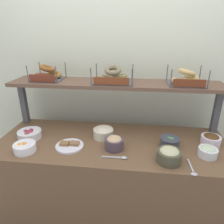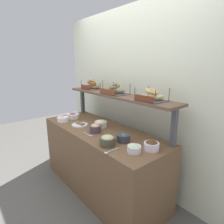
{
  "view_description": "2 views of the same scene",
  "coord_description": "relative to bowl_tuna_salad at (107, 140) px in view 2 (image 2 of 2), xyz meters",
  "views": [
    {
      "loc": [
        0.18,
        -1.43,
        1.7
      ],
      "look_at": [
        -0.0,
        0.04,
        1.1
      ],
      "focal_mm": 32.45,
      "sensor_mm": 36.0,
      "label": 1
    },
    {
      "loc": [
        1.84,
        -1.32,
        1.68
      ],
      "look_at": [
        0.13,
        0.08,
        1.09
      ],
      "focal_mm": 30.2,
      "sensor_mm": 36.0,
      "label": 2
    }
  ],
  "objects": [
    {
      "name": "ground_plane",
      "position": [
        -0.42,
        0.22,
        -0.9
      ],
      "size": [
        8.0,
        8.0,
        0.0
      ],
      "primitive_type": "plane",
      "color": "#595651"
    },
    {
      "name": "back_wall",
      "position": [
        -0.42,
        0.77,
        0.3
      ],
      "size": [
        3.07,
        0.06,
        2.4
      ],
      "primitive_type": "cube",
      "color": "silver",
      "rests_on": "ground_plane"
    },
    {
      "name": "deli_counter",
      "position": [
        -0.42,
        0.22,
        -0.48
      ],
      "size": [
        1.87,
        0.7,
        0.85
      ],
      "primitive_type": "cube",
      "color": "brown",
      "rests_on": "ground_plane"
    },
    {
      "name": "shelf_riser_left",
      "position": [
        -1.3,
        0.49,
        0.15
      ],
      "size": [
        0.05,
        0.05,
        0.4
      ],
      "primitive_type": "cube",
      "color": "#4C4C51",
      "rests_on": "deli_counter"
    },
    {
      "name": "shelf_riser_right",
      "position": [
        0.45,
        0.49,
        0.15
      ],
      "size": [
        0.05,
        0.05,
        0.4
      ],
      "primitive_type": "cube",
      "color": "#4C4C51",
      "rests_on": "deli_counter"
    },
    {
      "name": "upper_shelf",
      "position": [
        -0.42,
        0.49,
        0.36
      ],
      "size": [
        1.83,
        0.32,
        0.03
      ],
      "primitive_type": "cube",
      "color": "brown",
      "rests_on": "shelf_riser_left"
    },
    {
      "name": "bowl_tuna_salad",
      "position": [
        0.0,
        0.0,
        0.0
      ],
      "size": [
        0.17,
        0.17,
        0.11
      ],
      "color": "#474633",
      "rests_on": "deli_counter"
    },
    {
      "name": "bowl_fruit_salad",
      "position": [
        -1.05,
        0.0,
        -0.02
      ],
      "size": [
        0.16,
        0.16,
        0.07
      ],
      "color": "white",
      "rests_on": "deli_counter"
    },
    {
      "name": "bowl_hummus",
      "position": [
        -0.39,
        0.12,
        -0.0
      ],
      "size": [
        0.14,
        0.14,
        0.11
      ],
      "color": "#4F3F4D",
      "rests_on": "deli_counter"
    },
    {
      "name": "bowl_beet_salad",
      "position": [
        -1.12,
        0.2,
        -0.02
      ],
      "size": [
        0.19,
        0.19,
        0.08
      ],
      "color": "white",
      "rests_on": "deli_counter"
    },
    {
      "name": "bowl_veggie_mix",
      "position": [
        0.03,
        0.19,
        -0.01
      ],
      "size": [
        0.15,
        0.15,
        0.08
      ],
      "color": "#3A3E48",
      "rests_on": "deli_counter"
    },
    {
      "name": "bowl_potato_salad",
      "position": [
        -0.5,
        0.28,
        -0.0
      ],
      "size": [
        0.17,
        0.17,
        0.1
      ],
      "color": "beige",
      "rests_on": "deli_counter"
    },
    {
      "name": "bowl_scallion_spread",
      "position": [
        0.29,
        0.1,
        -0.01
      ],
      "size": [
        0.13,
        0.13,
        0.08
      ],
      "color": "white",
      "rests_on": "deli_counter"
    },
    {
      "name": "bowl_chocolate_spread",
      "position": [
        0.36,
        0.26,
        -0.01
      ],
      "size": [
        0.15,
        0.15,
        0.09
      ],
      "color": "white",
      "rests_on": "deli_counter"
    },
    {
      "name": "serving_plate_white",
      "position": [
        -0.74,
        0.1,
        -0.04
      ],
      "size": [
        0.22,
        0.22,
        0.04
      ],
      "color": "white",
      "rests_on": "deli_counter"
    },
    {
      "name": "serving_spoon_near_plate",
      "position": [
        -0.35,
        -0.01,
        -0.05
      ],
      "size": [
        0.18,
        0.03,
        0.01
      ],
      "color": "#B7B7BC",
      "rests_on": "deli_counter"
    },
    {
      "name": "serving_spoon_by_edge",
      "position": [
        0.14,
        -0.09,
        -0.05
      ],
      "size": [
        0.04,
        0.18,
        0.01
      ],
      "color": "#B7B7BC",
      "rests_on": "deli_counter"
    },
    {
      "name": "bagel_basket_cinnamon_raisin",
      "position": [
        -1.03,
        0.5,
        0.42
      ],
      "size": [
        0.26,
        0.24,
        0.14
      ],
      "color": "#4C4C51",
      "rests_on": "upper_shelf"
    },
    {
      "name": "bagel_basket_poppy",
      "position": [
        -0.45,
        0.47,
        0.43
      ],
      "size": [
        0.34,
        0.25,
        0.14
      ],
      "color": "#4C4C51",
      "rests_on": "upper_shelf"
    },
    {
      "name": "bagel_basket_plain",
      "position": [
        0.15,
        0.48,
        0.42
      ],
      "size": [
        0.29,
        0.25,
        0.14
      ],
      "color": "#4C4C51",
      "rests_on": "upper_shelf"
    }
  ]
}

